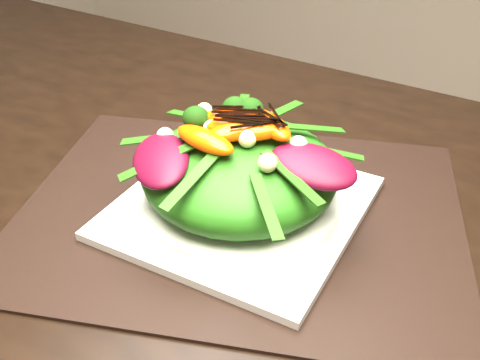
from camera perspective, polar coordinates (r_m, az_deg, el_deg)
The scene contains 10 objects.
dining_table at distance 0.71m, azimuth -15.95°, elevation -0.83°, with size 1.60×0.90×0.75m, color black.
placemat at distance 0.61m, azimuth -0.00°, elevation -3.27°, with size 0.47×0.36×0.00m, color black.
plate_base at distance 0.60m, azimuth -0.00°, elevation -2.77°, with size 0.24×0.24×0.01m, color silver.
salad_bowl at distance 0.60m, azimuth 0.00°, elevation -1.81°, with size 0.21×0.21×0.02m, color white.
lettuce_mound at distance 0.58m, azimuth 0.00°, elevation 0.94°, with size 0.20×0.20×0.08m, color #266212.
radicchio_leaf at distance 0.53m, azimuth 7.45°, elevation 1.43°, with size 0.09×0.05×0.02m, color #450718.
orange_segment at distance 0.57m, azimuth 0.40°, elevation 5.95°, with size 0.07×0.03×0.02m, color #FF4204.
broccoli_floret at distance 0.60m, azimuth -4.72°, elevation 7.46°, with size 0.04×0.04×0.04m, color #17360A.
macadamia_nut at distance 0.50m, azimuth 1.15°, elevation 0.48°, with size 0.02×0.02×0.02m, color beige.
balsamic_drizzle at distance 0.56m, azimuth 0.40°, elevation 6.81°, with size 0.05×0.00×0.00m, color black.
Camera 1 is at (0.45, -0.37, 1.12)m, focal length 42.00 mm.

